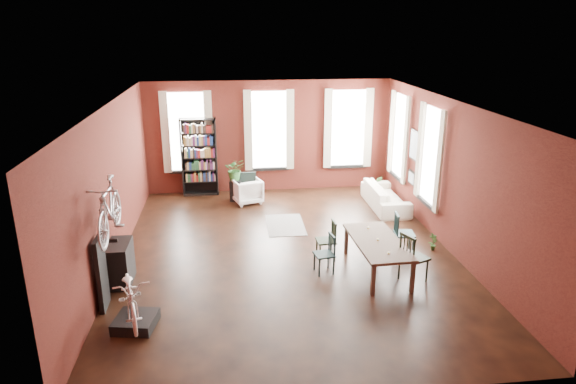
{
  "coord_description": "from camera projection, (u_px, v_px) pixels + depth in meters",
  "views": [
    {
      "loc": [
        -1.17,
        -9.97,
        4.69
      ],
      "look_at": [
        0.09,
        0.6,
        1.19
      ],
      "focal_mm": 32.0,
      "sensor_mm": 36.0,
      "label": 1
    }
  ],
  "objects": [
    {
      "name": "striped_rug",
      "position": [
        285.0,
        225.0,
        12.55
      ],
      "size": [
        0.91,
        1.45,
        0.01
      ],
      "primitive_type": "cube",
      "rotation": [
        0.0,
        0.0,
        -0.01
      ],
      "color": "black",
      "rests_on": "ground"
    },
    {
      "name": "cream_sofa",
      "position": [
        386.0,
        193.0,
        13.66
      ],
      "size": [
        0.61,
        2.08,
        0.81
      ],
      "primitive_type": "imported",
      "rotation": [
        0.0,
        0.0,
        1.57
      ],
      "color": "beige",
      "rests_on": "ground"
    },
    {
      "name": "white_armchair",
      "position": [
        247.0,
        190.0,
        14.03
      ],
      "size": [
        0.89,
        0.85,
        0.74
      ],
      "primitive_type": "imported",
      "rotation": [
        0.0,
        0.0,
        3.44
      ],
      "color": "white",
      "rests_on": "ground"
    },
    {
      "name": "plant_stand",
      "position": [
        236.0,
        190.0,
        14.21
      ],
      "size": [
        0.35,
        0.35,
        0.59
      ],
      "primitive_type": "cube",
      "rotation": [
        0.0,
        0.0,
        -0.21
      ],
      "color": "black",
      "rests_on": "ground"
    },
    {
      "name": "bike_wall_rack",
      "position": [
        101.0,
        273.0,
        8.72
      ],
      "size": [
        0.16,
        0.6,
        1.3
      ],
      "primitive_type": "cube",
      "color": "black",
      "rests_on": "ground"
    },
    {
      "name": "bookshelf",
      "position": [
        199.0,
        157.0,
        14.49
      ],
      "size": [
        1.0,
        0.32,
        2.2
      ],
      "primitive_type": "cube",
      "color": "black",
      "rests_on": "ground"
    },
    {
      "name": "plant_by_sofa",
      "position": [
        376.0,
        191.0,
        14.7
      ],
      "size": [
        0.33,
        0.58,
        0.26
      ],
      "primitive_type": "imported",
      "rotation": [
        0.0,
        0.0,
        -0.02
      ],
      "color": "#285622",
      "rests_on": "ground"
    },
    {
      "name": "plant_on_stand",
      "position": [
        235.0,
        172.0,
        14.07
      ],
      "size": [
        0.55,
        0.62,
        0.48
      ],
      "primitive_type": "imported",
      "rotation": [
        0.0,
        0.0,
        -0.01
      ],
      "color": "#285723",
      "rests_on": "plant_stand"
    },
    {
      "name": "plant_small",
      "position": [
        433.0,
        247.0,
        11.16
      ],
      "size": [
        0.32,
        0.42,
        0.13
      ],
      "primitive_type": "imported",
      "rotation": [
        0.0,
        0.0,
        0.39
      ],
      "color": "#316327",
      "rests_on": "ground"
    },
    {
      "name": "dining_chair_d",
      "position": [
        404.0,
        234.0,
        10.9
      ],
      "size": [
        0.46,
        0.46,
        0.89
      ],
      "primitive_type": "cube",
      "rotation": [
        0.0,
        0.0,
        1.45
      ],
      "color": "#1C3C3D",
      "rests_on": "ground"
    },
    {
      "name": "dining_chair_b",
      "position": [
        326.0,
        241.0,
        10.63
      ],
      "size": [
        0.4,
        0.4,
        0.83
      ],
      "primitive_type": "cube",
      "rotation": [
        0.0,
        0.0,
        -1.53
      ],
      "color": "black",
      "rests_on": "ground"
    },
    {
      "name": "bicycle_hung",
      "position": [
        107.0,
        190.0,
        8.29
      ],
      "size": [
        0.47,
        1.0,
        1.66
      ],
      "primitive_type": "imported",
      "color": "#A5A8AD",
      "rests_on": "bike_wall_rack"
    },
    {
      "name": "bicycle_floor",
      "position": [
        129.0,
        275.0,
        8.03
      ],
      "size": [
        0.72,
        0.92,
        1.54
      ],
      "primitive_type": "imported",
      "rotation": [
        0.0,
        0.0,
        0.25
      ],
      "color": "silver",
      "rests_on": "bike_trainer"
    },
    {
      "name": "room",
      "position": [
        295.0,
        149.0,
        10.95
      ],
      "size": [
        9.0,
        9.04,
        3.22
      ],
      "color": "black",
      "rests_on": "ground"
    },
    {
      "name": "console_table",
      "position": [
        120.0,
        263.0,
        9.66
      ],
      "size": [
        0.4,
        0.8,
        0.8
      ],
      "primitive_type": "cube",
      "color": "black",
      "rests_on": "ground"
    },
    {
      "name": "bike_trainer",
      "position": [
        136.0,
        322.0,
        8.32
      ],
      "size": [
        0.74,
        0.74,
        0.18
      ],
      "primitive_type": "cube",
      "rotation": [
        0.0,
        0.0,
        -0.18
      ],
      "color": "black",
      "rests_on": "ground"
    },
    {
      "name": "dining_chair_c",
      "position": [
        414.0,
        257.0,
        9.7
      ],
      "size": [
        0.59,
        0.59,
        0.97
      ],
      "primitive_type": "cube",
      "rotation": [
        0.0,
        0.0,
        1.97
      ],
      "color": "black",
      "rests_on": "ground"
    },
    {
      "name": "dining_table",
      "position": [
        377.0,
        256.0,
        10.1
      ],
      "size": [
        0.97,
        1.99,
        0.67
      ],
      "primitive_type": "cube",
      "rotation": [
        0.0,
        0.0,
        0.04
      ],
      "color": "brown",
      "rests_on": "ground"
    },
    {
      "name": "dining_chair_a",
      "position": [
        324.0,
        254.0,
        10.05
      ],
      "size": [
        0.42,
        0.42,
        0.79
      ],
      "primitive_type": "cube",
      "rotation": [
        0.0,
        0.0,
        -1.4
      ],
      "color": "#163132",
      "rests_on": "ground"
    }
  ]
}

